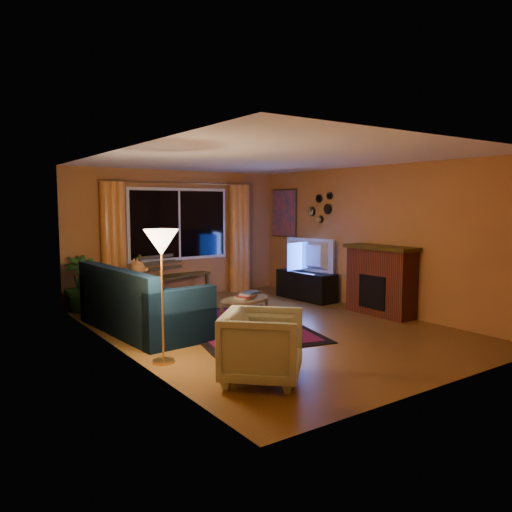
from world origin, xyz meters
TOP-DOWN VIEW (x-y plane):
  - floor at (0.00, 0.00)m, footprint 4.50×6.00m
  - ceiling at (0.00, 0.00)m, footprint 4.50×6.00m
  - wall_back at (0.00, 3.01)m, footprint 4.50×0.02m
  - wall_left at (-2.26, 0.00)m, footprint 0.02×6.00m
  - wall_right at (2.26, 0.00)m, footprint 0.02×6.00m
  - window at (0.00, 2.94)m, footprint 2.00×0.02m
  - curtain_rod at (0.00, 2.90)m, footprint 3.20×0.03m
  - curtain_left at (-1.35, 2.88)m, footprint 0.36×0.36m
  - curtain_right at (1.35, 2.88)m, footprint 0.36×0.36m
  - bench at (-0.21, 2.75)m, footprint 1.60×0.87m
  - potted_plant at (-2.00, 2.73)m, footprint 0.57×0.57m
  - sofa at (-1.61, 0.88)m, footprint 1.18×2.41m
  - dog at (-1.56, 1.41)m, footprint 0.33×0.44m
  - armchair at (-1.40, -1.83)m, footprint 1.09×1.09m
  - floor_lamp at (-2.00, -0.68)m, footprint 0.26×0.26m
  - rug at (-0.28, 0.24)m, footprint 2.29×3.03m
  - coffee_table at (-0.08, 0.49)m, footprint 1.28×1.28m
  - tv_console at (1.90, 1.33)m, footprint 0.49×1.32m
  - television at (1.90, 1.33)m, footprint 0.38×1.12m
  - fireplace at (2.05, -0.40)m, footprint 0.40×1.20m
  - mirror_cluster at (2.21, 1.30)m, footprint 0.06×0.60m
  - painting at (2.22, 2.45)m, footprint 0.04×0.76m

SIDE VIEW (x-z plane):
  - floor at x=0.00m, z-range -0.02..0.00m
  - rug at x=-0.28m, z-range 0.00..0.02m
  - coffee_table at x=-0.08m, z-range 0.00..0.36m
  - bench at x=-0.21m, z-range 0.00..0.46m
  - tv_console at x=1.90m, z-range 0.00..0.54m
  - armchair at x=-1.40m, z-range 0.00..0.82m
  - sofa at x=-1.61m, z-range 0.00..0.95m
  - potted_plant at x=-2.00m, z-range 0.00..0.96m
  - fireplace at x=2.05m, z-range 0.00..1.10m
  - dog at x=-1.56m, z-range 0.47..0.93m
  - floor_lamp at x=-2.00m, z-range 0.00..1.57m
  - television at x=1.90m, z-range 0.54..1.18m
  - curtain_left at x=-1.35m, z-range 0.00..2.24m
  - curtain_right at x=1.35m, z-range 0.00..2.24m
  - wall_back at x=0.00m, z-range 0.00..2.50m
  - wall_left at x=-2.26m, z-range 0.00..2.50m
  - wall_right at x=2.26m, z-range 0.00..2.50m
  - window at x=0.00m, z-range 0.80..2.10m
  - painting at x=2.22m, z-range 1.17..2.13m
  - mirror_cluster at x=2.21m, z-range 1.52..2.08m
  - curtain_rod at x=0.00m, z-range 2.23..2.27m
  - ceiling at x=0.00m, z-range 2.50..2.52m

